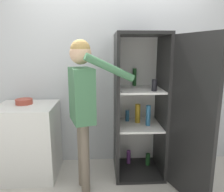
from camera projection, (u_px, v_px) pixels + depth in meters
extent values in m
cube|color=silver|center=(114.00, 73.00, 3.01)|extent=(7.00, 0.06, 2.55)
cube|color=black|center=(137.00, 169.00, 2.93)|extent=(0.61, 0.63, 0.04)
cube|color=black|center=(141.00, 34.00, 2.56)|extent=(0.61, 0.63, 0.04)
cube|color=white|center=(135.00, 101.00, 3.04)|extent=(0.61, 0.03, 1.71)
cube|color=black|center=(116.00, 106.00, 2.73)|extent=(0.04, 0.63, 1.71)
cube|color=black|center=(162.00, 106.00, 2.76)|extent=(0.03, 0.63, 1.71)
cube|color=white|center=(139.00, 125.00, 2.80)|extent=(0.54, 0.56, 0.02)
cube|color=white|center=(140.00, 89.00, 2.70)|extent=(0.54, 0.56, 0.02)
cube|color=black|center=(192.00, 121.00, 2.19)|extent=(0.26, 0.59, 1.71)
cylinder|color=#1E5123|center=(134.00, 77.00, 2.89)|extent=(0.05, 0.05, 0.23)
cylinder|color=#B78C1E|center=(138.00, 113.00, 2.84)|extent=(0.07, 0.07, 0.25)
cylinder|color=#723884|center=(129.00, 157.00, 3.04)|extent=(0.06, 0.06, 0.19)
cylinder|color=teal|center=(148.00, 116.00, 2.72)|extent=(0.06, 0.06, 0.26)
cylinder|color=#1E5123|center=(148.00, 159.00, 2.99)|extent=(0.06, 0.06, 0.16)
cylinder|color=black|center=(154.00, 85.00, 2.52)|extent=(0.06, 0.06, 0.14)
cylinder|color=teal|center=(127.00, 116.00, 2.91)|extent=(0.05, 0.05, 0.14)
cylinder|color=#726656|center=(82.00, 152.00, 2.55)|extent=(0.10, 0.10, 0.82)
cylinder|color=#726656|center=(85.00, 159.00, 2.41)|extent=(0.10, 0.10, 0.82)
cube|color=#3F724C|center=(82.00, 95.00, 2.33)|extent=(0.32, 0.43, 0.58)
sphere|color=#DBAD89|center=(80.00, 53.00, 2.24)|extent=(0.23, 0.23, 0.23)
sphere|color=#AD894C|center=(80.00, 50.00, 2.24)|extent=(0.21, 0.21, 0.21)
cylinder|color=#3F724C|center=(78.00, 94.00, 2.54)|extent=(0.08, 0.08, 0.55)
cylinder|color=#3F724C|center=(110.00, 68.00, 2.16)|extent=(0.53, 0.23, 0.30)
cube|color=white|center=(28.00, 141.00, 2.77)|extent=(0.72, 0.64, 0.92)
cylinder|color=#B24738|center=(24.00, 102.00, 2.73)|extent=(0.21, 0.21, 0.06)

